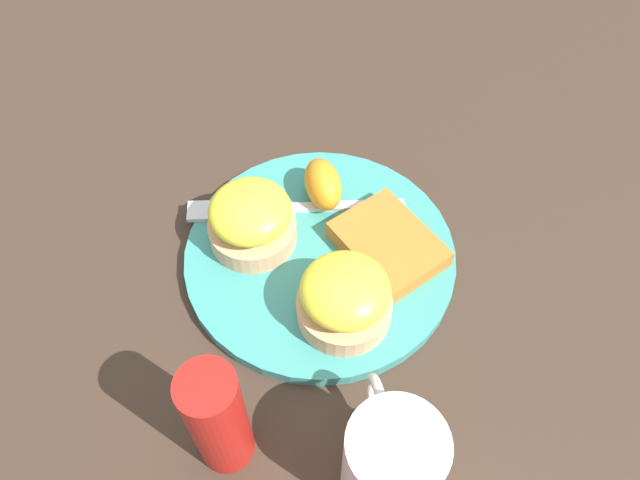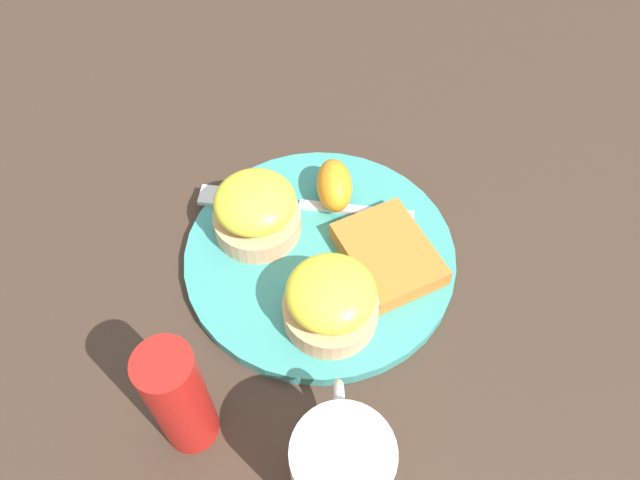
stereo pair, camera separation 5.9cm
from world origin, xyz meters
TOP-DOWN VIEW (x-y plane):
  - ground_plane at (0.00, 0.00)m, footprint 1.10×1.10m
  - plate at (0.00, 0.00)m, footprint 0.27×0.27m
  - sandwich_benedict_left at (0.03, 0.06)m, footprint 0.09×0.09m
  - sandwich_benedict_right at (-0.07, -0.01)m, footprint 0.09×0.09m
  - hashbrown_patty at (-0.01, -0.07)m, footprint 0.12×0.11m
  - orange_wedge at (0.07, -0.02)m, footprint 0.06×0.04m
  - fork at (0.06, 0.03)m, footprint 0.05×0.22m
  - cup at (-0.22, -0.01)m, footprint 0.10×0.07m
  - condiment_bottle at (-0.17, 0.11)m, footprint 0.04×0.04m

SIDE VIEW (x-z plane):
  - ground_plane at x=0.00m, z-range 0.00..0.00m
  - plate at x=0.00m, z-range 0.00..0.01m
  - fork at x=0.06m, z-range 0.01..0.02m
  - hashbrown_patty at x=-0.01m, z-range 0.01..0.03m
  - orange_wedge at x=0.07m, z-range 0.01..0.06m
  - sandwich_benedict_left at x=0.03m, z-range 0.01..0.08m
  - sandwich_benedict_right at x=-0.07m, z-range 0.01..0.08m
  - cup at x=-0.22m, z-range 0.00..0.10m
  - condiment_bottle at x=-0.17m, z-range 0.00..0.13m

